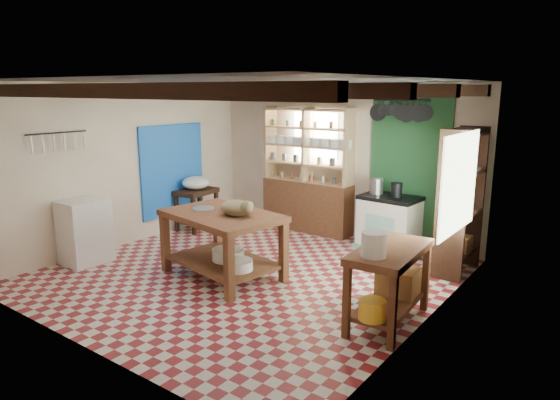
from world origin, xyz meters
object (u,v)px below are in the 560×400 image
Objects in this scene: stove at (389,223)px; right_counter at (389,286)px; white_cabinet at (85,231)px; work_table at (223,245)px; prep_table at (197,209)px; cat at (237,208)px.

right_counter is at bearing -61.98° from stove.
white_cabinet is at bearing -132.50° from stove.
prep_table is (-1.99, 1.45, -0.08)m from work_table.
work_table reaches higher than prep_table.
right_counter is at bearing -22.71° from prep_table.
white_cabinet reaches higher than work_table.
cat reaches higher than stove.
work_table is at bearing 176.86° from right_counter.
white_cabinet is at bearing -95.32° from prep_table.
prep_table is at bearing 146.76° from cat.
prep_table is 4.60m from right_counter.
white_cabinet is 4.47m from right_counter.
cat reaches higher than prep_table.
stove is at bearing 70.94° from work_table.
white_cabinet is at bearing -173.52° from right_counter.
right_counter is 2.21m from cat.
right_counter is (1.08, -2.38, -0.01)m from stove.
right_counter is at bearing 0.28° from cat.
cat reaches higher than right_counter.
white_cabinet is (-2.01, -0.78, 0.02)m from work_table.
prep_table is 2.23m from white_cabinet.
prep_table is at bearing 158.08° from right_counter.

